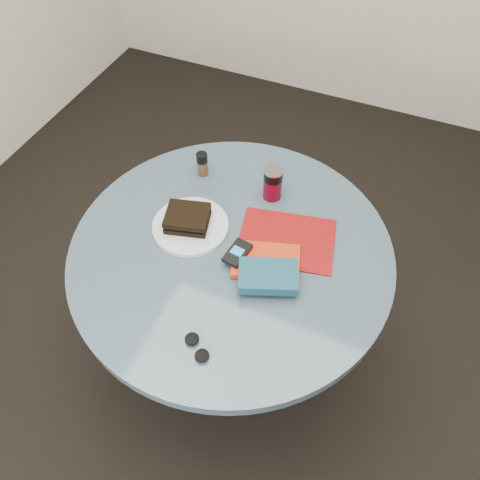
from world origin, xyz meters
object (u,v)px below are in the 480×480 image
at_px(headphones, 197,347).
at_px(novel, 268,276).
at_px(sandwich, 187,218).
at_px(soda_can, 273,183).
at_px(pepper_grinder, 202,164).
at_px(table, 232,277).
at_px(mp3_player, 237,253).
at_px(magazine, 287,240).
at_px(red_book, 266,261).
at_px(plate, 191,226).

bearing_deg(headphones, novel, 69.81).
bearing_deg(sandwich, soda_can, 49.22).
height_order(soda_can, pepper_grinder, soda_can).
bearing_deg(table, mp3_player, -42.88).
height_order(magazine, novel, novel).
bearing_deg(table, red_book, -8.09).
height_order(sandwich, pepper_grinder, pepper_grinder).
bearing_deg(soda_can, plate, -129.16).
relative_size(soda_can, pepper_grinder, 1.34).
distance_m(soda_can, pepper_grinder, 0.26).
bearing_deg(mp3_player, sandwich, 163.80).
height_order(sandwich, red_book, sandwich).
distance_m(novel, mp3_player, 0.13).
relative_size(table, headphones, 10.04).
relative_size(pepper_grinder, mp3_player, 0.88).
bearing_deg(table, soda_can, 81.26).
bearing_deg(plate, magazine, 13.29).
height_order(plate, mp3_player, mp3_player).
distance_m(pepper_grinder, novel, 0.51).
distance_m(red_book, novel, 0.07).
relative_size(plate, red_book, 1.22).
height_order(red_book, headphones, same).
height_order(novel, headphones, novel).
bearing_deg(pepper_grinder, table, -49.61).
relative_size(pepper_grinder, magazine, 0.30).
height_order(table, sandwich, sandwich).
height_order(magazine, red_book, red_book).
xyz_separation_m(soda_can, red_book, (0.08, -0.27, -0.05)).
bearing_deg(plate, soda_can, 50.84).
height_order(pepper_grinder, mp3_player, pepper_grinder).
xyz_separation_m(red_book, novel, (0.03, -0.06, 0.02)).
relative_size(soda_can, magazine, 0.40).
xyz_separation_m(pepper_grinder, red_book, (0.34, -0.28, -0.03)).
xyz_separation_m(plate, soda_can, (0.19, 0.23, 0.05)).
bearing_deg(pepper_grinder, novel, -42.45).
bearing_deg(sandwich, red_book, -8.29).
xyz_separation_m(table, headphones, (0.05, -0.35, 0.17)).
distance_m(pepper_grinder, headphones, 0.67).
xyz_separation_m(pepper_grinder, novel, (0.37, -0.34, -0.01)).
xyz_separation_m(table, magazine, (0.15, 0.09, 0.17)).
bearing_deg(pepper_grinder, plate, -73.20).
bearing_deg(magazine, table, -159.97).
distance_m(plate, magazine, 0.31).
bearing_deg(soda_can, table, -98.74).
xyz_separation_m(soda_can, headphones, (0.02, -0.60, -0.05)).
bearing_deg(novel, sandwich, 140.48).
relative_size(magazine, mp3_player, 2.90).
relative_size(table, mp3_player, 9.86).
bearing_deg(novel, magazine, 69.94).
xyz_separation_m(novel, mp3_player, (-0.12, 0.05, -0.01)).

